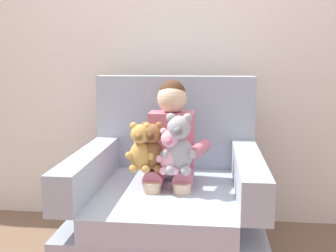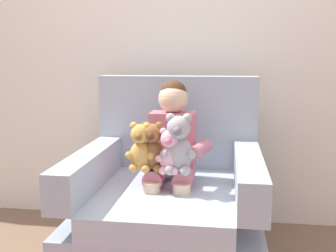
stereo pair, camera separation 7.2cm
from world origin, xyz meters
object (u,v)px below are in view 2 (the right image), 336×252
at_px(plush_brown, 152,148).
at_px(armchair, 170,208).
at_px(plush_honey, 141,148).
at_px(plush_grey, 179,145).
at_px(seated_child, 172,146).
at_px(plush_pink, 170,152).

bearing_deg(plush_brown, armchair, 45.55).
bearing_deg(plush_honey, plush_grey, -24.28).
relative_size(seated_child, plush_brown, 3.11).
bearing_deg(armchair, plush_pink, -82.17).
bearing_deg(plush_honey, plush_brown, -7.74).
height_order(plush_brown, plush_honey, plush_brown).
xyz_separation_m(seated_child, plush_brown, (-0.08, -0.16, 0.02)).
xyz_separation_m(plush_grey, plush_brown, (-0.14, 0.03, -0.02)).
distance_m(plush_brown, plush_pink, 0.11).
bearing_deg(plush_brown, plush_pink, -30.72).
bearing_deg(plush_honey, plush_pink, -28.70).
bearing_deg(plush_pink, armchair, 101.17).
bearing_deg(plush_pink, seated_child, 97.80).
distance_m(plush_grey, plush_pink, 0.06).
relative_size(plush_brown, plush_pink, 1.11).
xyz_separation_m(armchair, seated_child, (0.01, 0.05, 0.35)).
height_order(armchair, plush_pink, armchair).
height_order(plush_grey, plush_honey, plush_grey).
relative_size(seated_child, plush_pink, 3.43).
height_order(seated_child, plush_honey, seated_child).
distance_m(armchair, plush_brown, 0.40).
xyz_separation_m(plush_brown, plush_pink, (0.10, -0.04, -0.01)).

